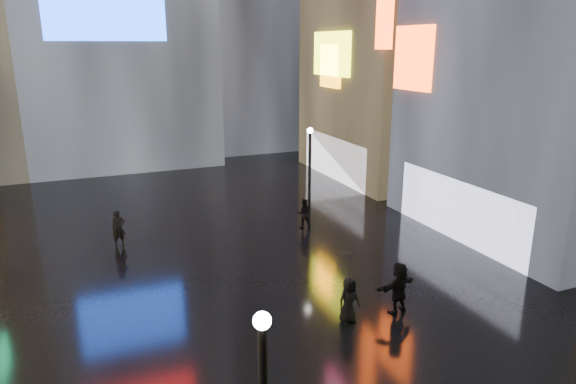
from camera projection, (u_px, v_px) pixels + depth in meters
ground at (222, 251)px, 23.88m from camera, size 140.00×140.00×0.00m
lamp_far at (310, 171)px, 26.66m from camera, size 0.30×0.30×5.20m
pedestrian_4 at (349, 300)px, 17.61m from camera, size 0.84×0.59×1.64m
pedestrian_5 at (399, 288)px, 18.21m from camera, size 1.84×0.91×1.90m
pedestrian_6 at (119, 228)px, 24.28m from camera, size 0.71×0.54×1.76m
pedestrian_7 at (304, 214)px, 26.70m from camera, size 0.92×0.82×1.58m
umbrella_2 at (350, 265)px, 17.25m from camera, size 1.46×1.45×0.96m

